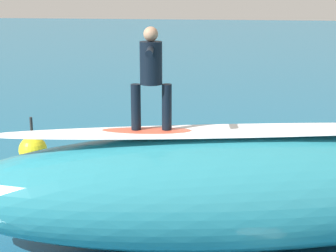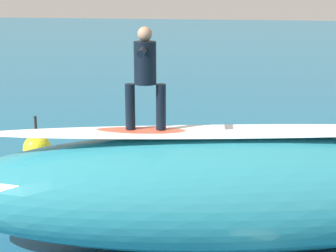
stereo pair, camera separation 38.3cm
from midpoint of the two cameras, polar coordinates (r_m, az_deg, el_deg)
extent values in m
plane|color=#196084|center=(11.67, 5.90, -5.85)|extent=(120.00, 120.00, 0.00)
ellipsoid|color=teal|center=(8.61, 5.87, -6.78)|extent=(9.38, 4.17, 1.87)
ellipsoid|color=white|center=(8.31, 6.04, -0.52)|extent=(7.73, 2.42, 0.08)
ellipsoid|color=#E0563D|center=(8.18, -3.12, -0.67)|extent=(2.08, 0.79, 0.09)
cylinder|color=black|center=(8.10, -4.81, 2.03)|extent=(0.15, 0.15, 0.70)
cylinder|color=black|center=(8.08, -1.49, 2.03)|extent=(0.15, 0.15, 0.70)
cylinder|color=black|center=(7.97, -3.22, 6.74)|extent=(0.38, 0.38, 0.64)
sphere|color=tan|center=(7.92, -3.27, 9.80)|extent=(0.22, 0.22, 0.22)
cylinder|color=black|center=(7.49, -3.45, 7.95)|extent=(0.18, 0.58, 0.10)
cylinder|color=black|center=(8.39, -3.06, 8.67)|extent=(0.18, 0.58, 0.10)
ellipsoid|color=silver|center=(13.24, 0.27, -3.09)|extent=(0.56, 2.49, 0.08)
cylinder|color=black|center=(13.18, 0.27, -2.30)|extent=(0.31, 0.85, 0.30)
sphere|color=tan|center=(13.66, 0.58, -1.43)|extent=(0.21, 0.21, 0.21)
cylinder|color=black|center=(12.46, 0.16, -3.70)|extent=(0.14, 0.71, 0.13)
cylinder|color=black|center=(12.49, -0.64, -3.67)|extent=(0.14, 0.71, 0.13)
sphere|color=yellow|center=(13.07, -15.07, -2.50)|extent=(0.67, 0.67, 0.67)
cylinder|color=#262626|center=(12.92, -15.24, -0.10)|extent=(0.07, 0.07, 0.47)
camera|label=1|loc=(0.19, -91.04, -0.27)|focal=56.97mm
camera|label=2|loc=(0.19, 88.96, 0.27)|focal=56.97mm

